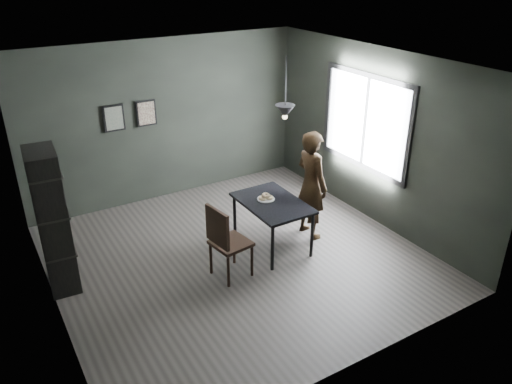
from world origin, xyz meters
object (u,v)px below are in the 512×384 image
white_plate (266,199)px  pendant_lamp (285,111)px  wood_chair (225,238)px  shelf_unit (52,222)px  cafe_table (272,207)px  woman (311,185)px

white_plate → pendant_lamp: bearing=-0.6°
white_plate → wood_chair: wood_chair is taller
white_plate → shelf_unit: size_ratio=0.12×
cafe_table → shelf_unit: shelf_unit is taller
wood_chair → pendant_lamp: size_ratio=1.25×
wood_chair → pendant_lamp: bearing=11.7°
cafe_table → wood_chair: (-0.98, -0.36, -0.06)m
shelf_unit → cafe_table: bearing=-7.7°
cafe_table → shelf_unit: size_ratio=0.62×
cafe_table → white_plate: size_ratio=5.22×
white_plate → wood_chair: (-0.93, -0.46, -0.14)m
wood_chair → shelf_unit: bearing=144.7°
white_plate → pendant_lamp: size_ratio=0.27×
cafe_table → pendant_lamp: pendant_lamp is taller
white_plate → shelf_unit: 2.92m
woman → pendant_lamp: pendant_lamp is taller
white_plate → shelf_unit: bearing=169.8°
white_plate → woman: woman is taller
white_plate → shelf_unit: (-2.87, 0.52, 0.20)m
woman → pendant_lamp: bearing=75.5°
white_plate → pendant_lamp: pendant_lamp is taller
wood_chair → pendant_lamp: pendant_lamp is taller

